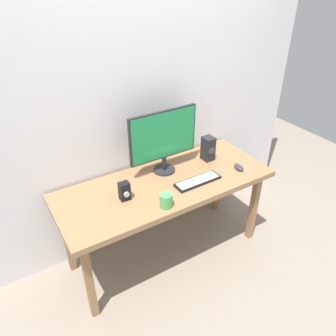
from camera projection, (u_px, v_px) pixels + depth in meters
name	position (u px, v px, depth m)	size (l,w,h in m)	color
ground_plane	(166.00, 251.00, 2.83)	(6.00, 6.00, 0.00)	gray
wall_back	(138.00, 65.00, 2.30)	(3.08, 0.04, 3.00)	silver
desk	(165.00, 190.00, 2.49)	(1.63, 0.65, 0.72)	#936D47
monitor	(163.00, 138.00, 2.44)	(0.56, 0.17, 0.50)	#232328
keyboard_primary	(198.00, 181.00, 2.45)	(0.37, 0.11, 0.02)	black
mouse	(239.00, 167.00, 2.60)	(0.06, 0.11, 0.03)	#333338
speaker_right	(208.00, 148.00, 2.68)	(0.08, 0.10, 0.20)	#232328
audio_controller	(125.00, 191.00, 2.24)	(0.07, 0.07, 0.13)	black
coffee_mug	(166.00, 200.00, 2.19)	(0.09, 0.09, 0.10)	#4CB259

